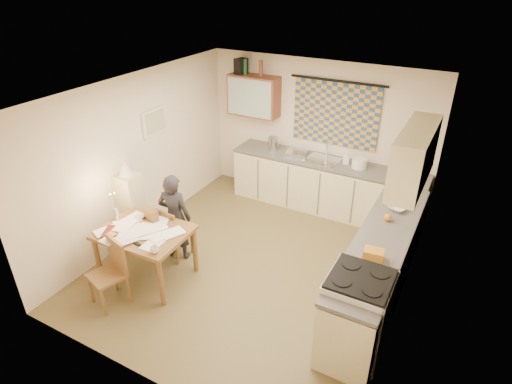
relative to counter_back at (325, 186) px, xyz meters
The scene contains 44 objects.
floor 2.03m from the counter_back, 99.36° to the right, with size 4.00×4.50×0.02m, color brown.
ceiling 2.85m from the counter_back, 99.36° to the right, with size 4.00×4.50×0.02m, color white.
wall_back 0.91m from the counter_back, 136.05° to the left, with size 4.00×0.02×2.50m, color beige.
wall_front 4.30m from the counter_back, 94.37° to the right, with size 4.00×0.02×2.50m, color beige.
wall_left 3.14m from the counter_back, 140.09° to the right, with size 0.02×4.50×2.50m, color beige.
wall_right 2.70m from the counter_back, 49.11° to the right, with size 0.02×4.50×2.50m, color beige.
window_blind 1.23m from the counter_back, 94.57° to the left, with size 1.45×0.03×1.05m, color navy.
curtain_rod 1.77m from the counter_back, 94.94° to the left, with size 0.04×0.04×1.60m, color black.
wall_cabinet 2.00m from the counter_back, behind, with size 0.90×0.34×0.70m, color brown.
wall_cabinet_glass 2.00m from the counter_back, behind, with size 0.84×0.02×0.64m, color #99B2A5.
upper_cabinet_right 2.49m from the counter_back, 42.87° to the right, with size 0.34×1.30×0.70m, color beige.
framed_print 3.04m from the counter_back, 145.93° to the right, with size 0.04×0.50×0.40m, color silver.
print_canvas 3.02m from the counter_back, 145.63° to the right, with size 0.01×0.42×0.32m, color beige.
counter_back is the anchor object (origin of this frame).
counter_right 2.26m from the counter_back, 52.45° to the right, with size 0.62×2.95×0.92m.
stove 3.11m from the counter_back, 63.67° to the right, with size 0.66×0.66×1.01m.
sink 0.44m from the counter_back, behind, with size 0.55×0.45×0.10m, color silver.
tap 0.64m from the counter_back, 115.51° to the left, with size 0.03×0.03×0.28m, color silver.
dish_rack 0.75m from the counter_back, behind, with size 0.35×0.30×0.06m, color silver.
kettle 1.17m from the counter_back, behind, with size 0.18×0.18×0.24m, color silver.
mixing_bowl 0.77m from the counter_back, ahead, with size 0.24×0.24×0.16m, color white.
soap_bottle 0.65m from the counter_back, ahead, with size 0.12×0.12×0.21m, color white.
bowl 1.81m from the counter_back, 37.74° to the right, with size 0.30×0.30×0.06m, color white.
orange_bag 2.73m from the counter_back, 58.99° to the right, with size 0.22×0.16×0.12m, color orange.
fruit_orange 2.01m from the counter_back, 46.70° to the right, with size 0.10×0.10×0.10m, color orange.
speaker 2.52m from the counter_back, behind, with size 0.16×0.20×0.26m, color black.
bottle_green 2.46m from the counter_back, behind, with size 0.07×0.07×0.26m, color #195926.
bottle_brown 2.27m from the counter_back, behind, with size 0.07×0.07×0.26m, color brown.
dining_table 3.24m from the counter_back, 116.83° to the right, with size 1.19×0.93×0.75m.
chair_far 2.75m from the counter_back, 121.58° to the right, with size 0.40×0.40×0.82m.
chair_near 3.84m from the counter_back, 113.77° to the right, with size 0.49×0.49×0.87m.
person 2.72m from the counter_back, 121.31° to the right, with size 0.54×0.41×1.33m, color black.
shelf_stand 3.23m from the counter_back, 132.08° to the right, with size 0.32×0.30×1.18m, color beige.
lampshade 3.33m from the counter_back, 132.08° to the right, with size 0.20×0.20×0.22m, color silver.
letter_rack 3.08m from the counter_back, 120.48° to the right, with size 0.22×0.10×0.16m, color brown.
mug 3.38m from the counter_back, 107.61° to the right, with size 0.13×0.13×0.09m, color white.
magazine 3.71m from the counter_back, 120.79° to the right, with size 0.31×0.35×0.03m, color maroon.
book 3.56m from the counter_back, 121.28° to the right, with size 0.21×0.27×0.02m, color orange.
orange_box 3.64m from the counter_back, 118.55° to the right, with size 0.12×0.08×0.04m, color orange.
eyeglasses 3.45m from the counter_back, 112.79° to the right, with size 0.13×0.04×0.02m, color black.
candle_holder 3.49m from the counter_back, 124.18° to the right, with size 0.06×0.06×0.18m, color silver.
candle 3.55m from the counter_back, 124.67° to the right, with size 0.02×0.02×0.22m, color white.
candle_flame 3.52m from the counter_back, 124.35° to the right, with size 0.02×0.02×0.02m, color #FFCC66.
papers 3.32m from the counter_back, 117.34° to the right, with size 1.09×0.95×0.03m.
Camera 1 is at (2.39, -4.36, 3.85)m, focal length 30.00 mm.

